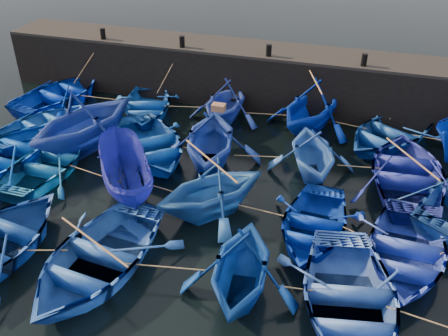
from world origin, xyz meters
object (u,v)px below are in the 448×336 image
(boat_0, at_px, (60,94))
(wooden_crate, at_px, (218,107))
(boat_13, at_px, (3,155))
(boat_8, at_px, (150,144))

(boat_0, height_order, wooden_crate, wooden_crate)
(boat_13, bearing_deg, wooden_crate, -155.44)
(boat_8, distance_m, boat_13, 5.37)
(boat_13, distance_m, wooden_crate, 8.19)
(boat_0, xyz_separation_m, wooden_crate, (8.84, -3.11, 1.89))
(boat_0, bearing_deg, wooden_crate, 176.16)
(boat_8, height_order, boat_13, boat_13)
(boat_0, height_order, boat_13, boat_13)
(boat_0, distance_m, wooden_crate, 9.56)
(boat_8, bearing_deg, boat_13, 166.38)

